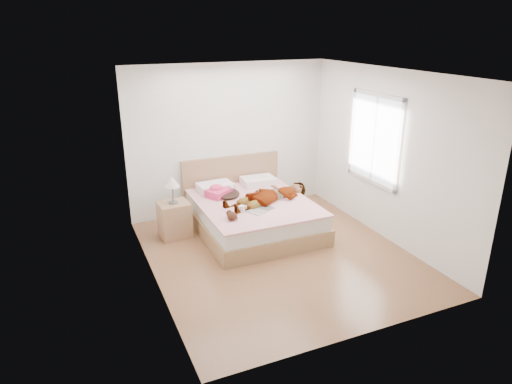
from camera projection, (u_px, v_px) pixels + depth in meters
ground at (279, 255)px, 6.68m from camera, size 4.00×4.00×0.00m
woman at (269, 193)px, 7.35m from camera, size 1.70×1.01×0.22m
hair at (227, 193)px, 7.55m from camera, size 0.54×0.61×0.08m
phone at (232, 186)px, 7.49m from camera, size 0.06×0.09×0.05m
room_shell at (375, 139)px, 7.09m from camera, size 4.00×4.00×4.00m
bed at (251, 213)px, 7.47m from camera, size 1.80×2.08×1.00m
towel at (218, 192)px, 7.50m from camera, size 0.48×0.44×0.20m
magazine at (261, 209)px, 6.97m from camera, size 0.50×0.43×0.02m
coffee_mug at (242, 209)px, 6.89m from camera, size 0.13×0.10×0.10m
plush_toy at (232, 215)px, 6.61m from camera, size 0.16×0.23×0.12m
nightstand at (174, 217)px, 7.17m from camera, size 0.49×0.44×1.00m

